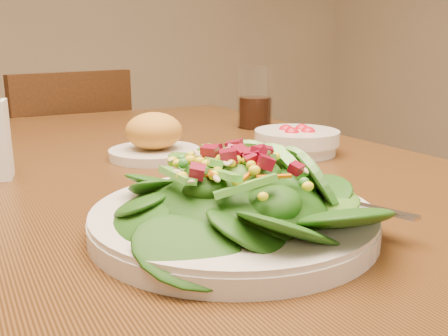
% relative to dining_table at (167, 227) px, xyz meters
% --- Properties ---
extents(dining_table, '(0.90, 1.40, 0.75)m').
position_rel_dining_table_xyz_m(dining_table, '(0.00, 0.00, 0.00)').
color(dining_table, '#593216').
rests_on(dining_table, ground_plane).
extents(chair_far, '(0.49, 0.49, 0.86)m').
position_rel_dining_table_xyz_m(chair_far, '(-0.01, 0.88, -0.19)').
color(chair_far, '#3C1F11').
rests_on(chair_far, ground_plane).
extents(salad_plate, '(0.31, 0.30, 0.09)m').
position_rel_dining_table_xyz_m(salad_plate, '(-0.03, -0.29, 0.13)').
color(salad_plate, silver).
rests_on(salad_plate, dining_table).
extents(bread_plate, '(0.16, 0.16, 0.08)m').
position_rel_dining_table_xyz_m(bread_plate, '(0.01, 0.08, 0.13)').
color(bread_plate, silver).
rests_on(bread_plate, dining_table).
extents(tomato_bowl, '(0.15, 0.15, 0.05)m').
position_rel_dining_table_xyz_m(tomato_bowl, '(0.25, -0.01, 0.12)').
color(tomato_bowl, silver).
rests_on(tomato_bowl, dining_table).
extents(drinking_glass, '(0.08, 0.08, 0.14)m').
position_rel_dining_table_xyz_m(drinking_glass, '(0.34, 0.26, 0.16)').
color(drinking_glass, silver).
rests_on(drinking_glass, dining_table).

